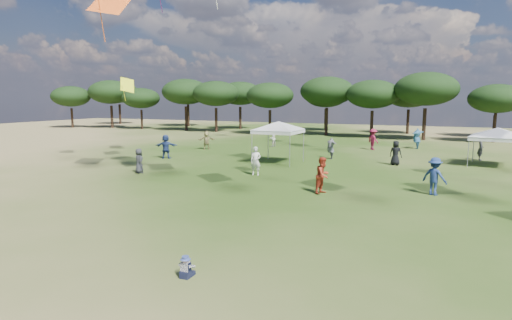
% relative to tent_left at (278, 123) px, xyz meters
% --- Properties ---
extents(ground, '(140.00, 140.00, 0.00)m').
position_rel_tent_left_xyz_m(ground, '(5.45, -21.46, -2.90)').
color(ground, '#2E4715').
rests_on(ground, ground).
extents(tree_line, '(108.78, 17.63, 7.77)m').
position_rel_tent_left_xyz_m(tree_line, '(7.84, 25.95, 2.53)').
color(tree_line, black).
rests_on(tree_line, ground).
extents(tent_left, '(6.17, 6.17, 3.32)m').
position_rel_tent_left_xyz_m(tent_left, '(0.00, 0.00, 0.00)').
color(tent_left, gray).
rests_on(tent_left, ground).
extents(tent_right, '(6.64, 6.64, 2.97)m').
position_rel_tent_left_xyz_m(tent_right, '(14.30, 4.79, -0.35)').
color(tent_right, gray).
rests_on(tent_right, ground).
extents(toddler, '(0.40, 0.44, 0.60)m').
position_rel_tent_left_xyz_m(toddler, '(5.10, -19.77, -2.63)').
color(toddler, black).
rests_on(toddler, ground).
extents(festival_crowd, '(28.70, 23.72, 1.93)m').
position_rel_tent_left_xyz_m(festival_crowd, '(4.02, 3.32, -2.00)').
color(festival_crowd, beige).
rests_on(festival_crowd, ground).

